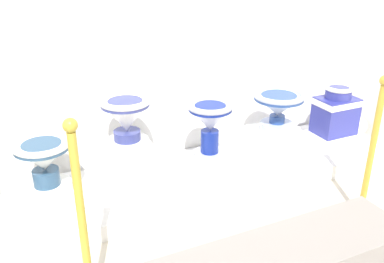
{
  "coord_description": "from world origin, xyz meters",
  "views": [
    {
      "loc": [
        1.01,
        -0.32,
        1.67
      ],
      "look_at": [
        2.2,
        2.21,
        0.45
      ],
      "focal_mm": 40.25,
      "sensor_mm": 36.0,
      "label": 1
    }
  ],
  "objects_px": {
    "plinth_block_slender_white": "(49,196)",
    "stanchion_post_near_right": "(366,181)",
    "antique_toilet_broad_patterned": "(336,110)",
    "plinth_block_pale_glazed": "(209,164)",
    "plinth_block_rightmost": "(275,143)",
    "plinth_block_broad_patterned": "(332,136)",
    "decorative_vase_spare": "(351,123)",
    "antique_toilet_slender_white": "(44,159)",
    "antique_toilet_pale_glazed": "(210,120)",
    "antique_toilet_squat_floral": "(126,118)",
    "antique_toilet_rightmost": "(278,105)",
    "plinth_block_squat_floral": "(129,165)",
    "stanchion_post_near_left": "(86,253)"
  },
  "relations": [
    {
      "from": "plinth_block_slender_white",
      "to": "stanchion_post_near_right",
      "type": "height_order",
      "value": "stanchion_post_near_right"
    },
    {
      "from": "antique_toilet_broad_patterned",
      "to": "stanchion_post_near_right",
      "type": "distance_m",
      "value": 0.98
    },
    {
      "from": "plinth_block_pale_glazed",
      "to": "plinth_block_rightmost",
      "type": "bearing_deg",
      "value": 1.79
    },
    {
      "from": "plinth_block_broad_patterned",
      "to": "stanchion_post_near_right",
      "type": "height_order",
      "value": "stanchion_post_near_right"
    },
    {
      "from": "antique_toilet_broad_patterned",
      "to": "decorative_vase_spare",
      "type": "bearing_deg",
      "value": 24.08
    },
    {
      "from": "antique_toilet_slender_white",
      "to": "antique_toilet_pale_glazed",
      "type": "xyz_separation_m",
      "value": [
        1.14,
        -0.08,
        0.1
      ]
    },
    {
      "from": "antique_toilet_squat_floral",
      "to": "antique_toilet_pale_glazed",
      "type": "xyz_separation_m",
      "value": [
        0.58,
        -0.1,
        -0.08
      ]
    },
    {
      "from": "plinth_block_rightmost",
      "to": "antique_toilet_rightmost",
      "type": "distance_m",
      "value": 0.32
    },
    {
      "from": "antique_toilet_rightmost",
      "to": "stanchion_post_near_right",
      "type": "bearing_deg",
      "value": -81.08
    },
    {
      "from": "antique_toilet_slender_white",
      "to": "plinth_block_squat_floral",
      "type": "height_order",
      "value": "antique_toilet_slender_white"
    },
    {
      "from": "plinth_block_pale_glazed",
      "to": "antique_toilet_slender_white",
      "type": "bearing_deg",
      "value": 175.8
    },
    {
      "from": "plinth_block_slender_white",
      "to": "plinth_block_rightmost",
      "type": "distance_m",
      "value": 1.73
    },
    {
      "from": "plinth_block_broad_patterned",
      "to": "decorative_vase_spare",
      "type": "relative_size",
      "value": 1.1
    },
    {
      "from": "antique_toilet_squat_floral",
      "to": "antique_toilet_pale_glazed",
      "type": "bearing_deg",
      "value": -9.35
    },
    {
      "from": "antique_toilet_pale_glazed",
      "to": "decorative_vase_spare",
      "type": "bearing_deg",
      "value": 7.31
    },
    {
      "from": "antique_toilet_slender_white",
      "to": "plinth_block_pale_glazed",
      "type": "bearing_deg",
      "value": -4.2
    },
    {
      "from": "antique_toilet_slender_white",
      "to": "plinth_block_pale_glazed",
      "type": "xyz_separation_m",
      "value": [
        1.14,
        -0.08,
        -0.25
      ]
    },
    {
      "from": "plinth_block_rightmost",
      "to": "antique_toilet_pale_glazed",
      "type": "bearing_deg",
      "value": -178.21
    },
    {
      "from": "stanchion_post_near_right",
      "to": "plinth_block_pale_glazed",
      "type": "bearing_deg",
      "value": 132.2
    },
    {
      "from": "plinth_block_squat_floral",
      "to": "stanchion_post_near_left",
      "type": "distance_m",
      "value": 1.05
    },
    {
      "from": "stanchion_post_near_left",
      "to": "antique_toilet_rightmost",
      "type": "bearing_deg",
      "value": 26.88
    },
    {
      "from": "antique_toilet_rightmost",
      "to": "decorative_vase_spare",
      "type": "height_order",
      "value": "antique_toilet_rightmost"
    },
    {
      "from": "plinth_block_pale_glazed",
      "to": "plinth_block_broad_patterned",
      "type": "distance_m",
      "value": 1.21
    },
    {
      "from": "antique_toilet_rightmost",
      "to": "antique_toilet_pale_glazed",
      "type": "bearing_deg",
      "value": -178.21
    },
    {
      "from": "decorative_vase_spare",
      "to": "plinth_block_slender_white",
      "type": "bearing_deg",
      "value": -177.5
    },
    {
      "from": "plinth_block_rightmost",
      "to": "decorative_vase_spare",
      "type": "height_order",
      "value": "decorative_vase_spare"
    },
    {
      "from": "antique_toilet_squat_floral",
      "to": "decorative_vase_spare",
      "type": "bearing_deg",
      "value": 2.82
    },
    {
      "from": "stanchion_post_near_left",
      "to": "antique_toilet_slender_white",
      "type": "bearing_deg",
      "value": 93.77
    },
    {
      "from": "antique_toilet_pale_glazed",
      "to": "stanchion_post_near_right",
      "type": "bearing_deg",
      "value": -47.8
    },
    {
      "from": "plinth_block_rightmost",
      "to": "antique_toilet_rightmost",
      "type": "relative_size",
      "value": 0.99
    },
    {
      "from": "antique_toilet_pale_glazed",
      "to": "antique_toilet_rightmost",
      "type": "distance_m",
      "value": 0.6
    },
    {
      "from": "antique_toilet_pale_glazed",
      "to": "stanchion_post_near_left",
      "type": "xyz_separation_m",
      "value": [
        -1.08,
        -0.83,
        -0.18
      ]
    },
    {
      "from": "antique_toilet_rightmost",
      "to": "stanchion_post_near_right",
      "type": "height_order",
      "value": "stanchion_post_near_right"
    },
    {
      "from": "plinth_block_slender_white",
      "to": "antique_toilet_squat_floral",
      "type": "height_order",
      "value": "antique_toilet_squat_floral"
    },
    {
      "from": "antique_toilet_rightmost",
      "to": "stanchion_post_near_right",
      "type": "relative_size",
      "value": 0.4
    },
    {
      "from": "plinth_block_rightmost",
      "to": "stanchion_post_near_left",
      "type": "relative_size",
      "value": 0.38
    },
    {
      "from": "antique_toilet_squat_floral",
      "to": "plinth_block_broad_patterned",
      "type": "relative_size",
      "value": 0.94
    },
    {
      "from": "plinth_block_broad_patterned",
      "to": "antique_toilet_squat_floral",
      "type": "bearing_deg",
      "value": 178.19
    },
    {
      "from": "antique_toilet_slender_white",
      "to": "plinth_block_broad_patterned",
      "type": "height_order",
      "value": "antique_toilet_slender_white"
    },
    {
      "from": "antique_toilet_rightmost",
      "to": "plinth_block_broad_patterned",
      "type": "distance_m",
      "value": 0.73
    },
    {
      "from": "plinth_block_squat_floral",
      "to": "decorative_vase_spare",
      "type": "height_order",
      "value": "plinth_block_squat_floral"
    },
    {
      "from": "antique_toilet_pale_glazed",
      "to": "stanchion_post_near_left",
      "type": "height_order",
      "value": "stanchion_post_near_left"
    },
    {
      "from": "plinth_block_rightmost",
      "to": "plinth_block_squat_floral",
      "type": "bearing_deg",
      "value": 176.25
    },
    {
      "from": "plinth_block_slender_white",
      "to": "antique_toilet_slender_white",
      "type": "bearing_deg",
      "value": 0.0
    },
    {
      "from": "antique_toilet_broad_patterned",
      "to": "stanchion_post_near_right",
      "type": "relative_size",
      "value": 0.43
    },
    {
      "from": "antique_toilet_squat_floral",
      "to": "stanchion_post_near_right",
      "type": "height_order",
      "value": "stanchion_post_near_right"
    },
    {
      "from": "plinth_block_rightmost",
      "to": "plinth_block_slender_white",
      "type": "bearing_deg",
      "value": 177.86
    },
    {
      "from": "plinth_block_squat_floral",
      "to": "antique_toilet_broad_patterned",
      "type": "height_order",
      "value": "antique_toilet_broad_patterned"
    },
    {
      "from": "plinth_block_broad_patterned",
      "to": "antique_toilet_slender_white",
      "type": "bearing_deg",
      "value": 178.92
    },
    {
      "from": "antique_toilet_broad_patterned",
      "to": "stanchion_post_near_left",
      "type": "bearing_deg",
      "value": -159.2
    }
  ]
}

